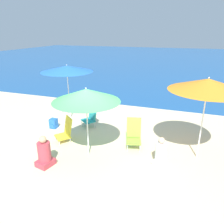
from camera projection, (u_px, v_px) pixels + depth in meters
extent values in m
plane|color=beige|center=(96.00, 151.00, 6.69)|extent=(60.00, 60.00, 0.00)
cube|color=#1E5699|center=(170.00, 59.00, 28.41)|extent=(60.00, 40.00, 0.01)
cylinder|color=white|center=(202.00, 126.00, 6.04)|extent=(0.04, 0.04, 2.01)
cone|color=orange|center=(208.00, 85.00, 5.63)|extent=(2.04, 2.04, 0.31)
sphere|color=white|center=(209.00, 78.00, 5.57)|extent=(0.04, 0.04, 0.04)
cylinder|color=white|center=(88.00, 129.00, 6.26)|extent=(0.04, 0.04, 1.66)
cone|color=#47B756|center=(86.00, 95.00, 5.91)|extent=(1.88, 1.88, 0.35)
sphere|color=white|center=(86.00, 88.00, 5.84)|extent=(0.04, 0.04, 0.04)
cylinder|color=white|center=(69.00, 95.00, 8.98)|extent=(0.04, 0.04, 1.95)
cone|color=blue|center=(67.00, 69.00, 8.60)|extent=(2.07, 2.07, 0.24)
sphere|color=white|center=(67.00, 65.00, 8.55)|extent=(0.04, 0.04, 0.04)
cylinder|color=silver|center=(82.00, 123.00, 8.45)|extent=(0.02, 0.02, 0.24)
cylinder|color=silver|center=(87.00, 127.00, 8.11)|extent=(0.02, 0.02, 0.24)
cylinder|color=silver|center=(90.00, 121.00, 8.62)|extent=(0.02, 0.02, 0.24)
cylinder|color=silver|center=(95.00, 125.00, 8.28)|extent=(0.02, 0.02, 0.24)
cube|color=teal|center=(88.00, 121.00, 8.32)|extent=(0.65, 0.63, 0.04)
cube|color=teal|center=(93.00, 112.00, 8.32)|extent=(0.47, 0.41, 0.55)
cylinder|color=silver|center=(127.00, 148.00, 6.66)|extent=(0.02, 0.02, 0.24)
cylinder|color=silver|center=(140.00, 148.00, 6.63)|extent=(0.02, 0.02, 0.24)
cylinder|color=silver|center=(127.00, 141.00, 7.06)|extent=(0.02, 0.02, 0.24)
cylinder|color=silver|center=(139.00, 142.00, 7.04)|extent=(0.02, 0.02, 0.24)
cube|color=#8ECC3D|center=(134.00, 141.00, 6.80)|extent=(0.56, 0.61, 0.04)
cube|color=#8ECC3D|center=(134.00, 127.00, 6.92)|extent=(0.48, 0.30, 0.63)
cylinder|color=silver|center=(56.00, 138.00, 7.36)|extent=(0.02, 0.02, 0.16)
cylinder|color=silver|center=(60.00, 143.00, 7.02)|extent=(0.02, 0.02, 0.16)
cylinder|color=silver|center=(66.00, 135.00, 7.53)|extent=(0.02, 0.02, 0.16)
cylinder|color=silver|center=(70.00, 140.00, 7.20)|extent=(0.02, 0.02, 0.16)
cube|color=yellow|center=(63.00, 136.00, 7.24)|extent=(0.65, 0.65, 0.04)
cube|color=yellow|center=(68.00, 126.00, 7.23)|extent=(0.47, 0.43, 0.62)
cube|color=silver|center=(160.00, 162.00, 5.99)|extent=(0.40, 0.45, 0.16)
cylinder|color=silver|center=(161.00, 152.00, 5.87)|extent=(0.29, 0.29, 0.51)
sphere|color=beige|center=(162.00, 140.00, 5.75)|extent=(0.17, 0.17, 0.17)
cube|color=#BF3F4C|center=(46.00, 163.00, 5.98)|extent=(0.47, 0.52, 0.16)
cylinder|color=#BF3F4C|center=(44.00, 152.00, 5.86)|extent=(0.35, 0.35, 0.53)
sphere|color=tan|center=(43.00, 139.00, 5.73)|extent=(0.19, 0.19, 0.19)
cube|color=blue|center=(54.00, 123.00, 8.25)|extent=(0.26, 0.23, 0.37)
cube|color=blue|center=(52.00, 127.00, 8.16)|extent=(0.18, 0.03, 0.16)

